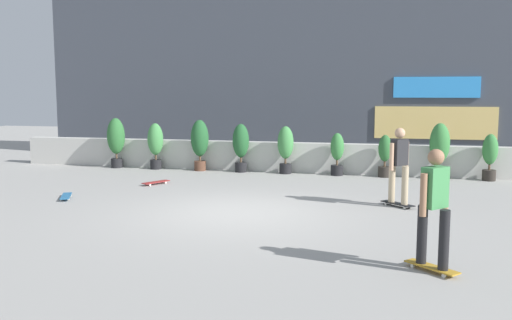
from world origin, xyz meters
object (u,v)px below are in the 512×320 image
skateboard_aside (66,196)px  skater_mid_plaza (434,204)px  potted_plant_2 (200,141)px  potted_plant_5 (337,152)px  potted_plant_3 (241,144)px  potted_plant_7 (440,146)px  skateboard_near_camera (156,182)px  potted_plant_0 (116,139)px  potted_plant_8 (490,155)px  potted_plant_6 (385,154)px  skater_far_right (399,163)px  potted_plant_4 (286,146)px  potted_plant_1 (155,143)px

skateboard_aside → skater_mid_plaza: bearing=-24.0°
potted_plant_2 → potted_plant_5: size_ratio=1.27×
potted_plant_3 → potted_plant_7: size_ratio=0.94×
potted_plant_2 → skateboard_near_camera: bearing=-95.6°
potted_plant_0 → potted_plant_7: potted_plant_0 is taller
potted_plant_8 → potted_plant_2: bearing=180.0°
potted_plant_2 → potted_plant_6: size_ratio=1.30×
skater_far_right → skateboard_aside: size_ratio=2.11×
potted_plant_0 → potted_plant_4: bearing=0.0°
potted_plant_5 → potted_plant_8: potted_plant_8 is taller
potted_plant_7 → skateboard_aside: bearing=-149.4°
potted_plant_5 → skater_mid_plaza: (2.09, -8.57, 0.26)m
potted_plant_6 → potted_plant_7: (1.49, 0.00, 0.27)m
potted_plant_6 → skater_mid_plaza: 8.60m
potted_plant_3 → potted_plant_8: size_ratio=1.14×
skateboard_aside → potted_plant_1: bearing=90.0°
potted_plant_3 → skater_far_right: 6.25m
potted_plant_6 → skateboard_aside: (-7.11, -5.09, -0.59)m
potted_plant_5 → skateboard_near_camera: potted_plant_5 is taller
potted_plant_8 → potted_plant_6: bearing=180.0°
potted_plant_0 → skateboard_aside: potted_plant_0 is taller
potted_plant_8 → skateboard_near_camera: potted_plant_8 is taller
potted_plant_0 → potted_plant_7: (9.97, 0.00, -0.02)m
potted_plant_4 → potted_plant_1: bearing=-180.0°
potted_plant_1 → skater_mid_plaza: skater_mid_plaza is taller
potted_plant_3 → potted_plant_8: (7.13, -0.00, -0.14)m
skater_far_right → skater_mid_plaza: same height
potted_plant_4 → potted_plant_0: bearing=180.0°
potted_plant_7 → skater_far_right: skater_far_right is taller
potted_plant_7 → skater_mid_plaza: skater_mid_plaza is taller
skater_far_right → skateboard_near_camera: skater_far_right is taller
potted_plant_5 → skater_far_right: bearing=-68.1°
potted_plant_4 → potted_plant_6: (2.91, 0.00, -0.17)m
potted_plant_3 → skater_far_right: skater_far_right is taller
potted_plant_1 → skateboard_near_camera: 3.12m
potted_plant_5 → potted_plant_6: potted_plant_5 is taller
potted_plant_4 → potted_plant_6: 2.92m
potted_plant_3 → potted_plant_6: (4.30, 0.00, -0.20)m
potted_plant_8 → skater_far_right: bearing=-120.8°
potted_plant_3 → potted_plant_5: 2.94m
potted_plant_5 → skateboard_aside: potted_plant_5 is taller
potted_plant_8 → skateboard_aside: bearing=-152.9°
potted_plant_1 → skater_mid_plaza: 11.61m
potted_plant_5 → potted_plant_7: (2.86, 0.00, 0.25)m
potted_plant_8 → potted_plant_3: bearing=180.0°
potted_plant_0 → skater_far_right: 9.76m
potted_plant_6 → skater_mid_plaza: bearing=-85.2°
skater_far_right → skateboard_near_camera: (-6.22, 1.44, -0.88)m
potted_plant_5 → potted_plant_6: size_ratio=1.02×
potted_plant_0 → skater_mid_plaza: 12.57m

